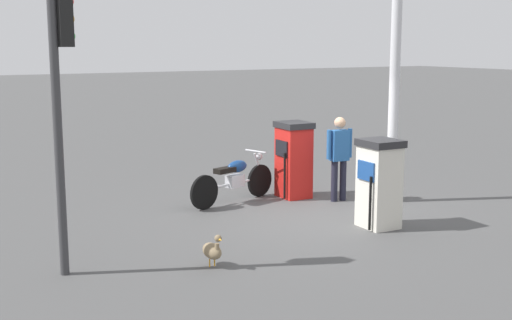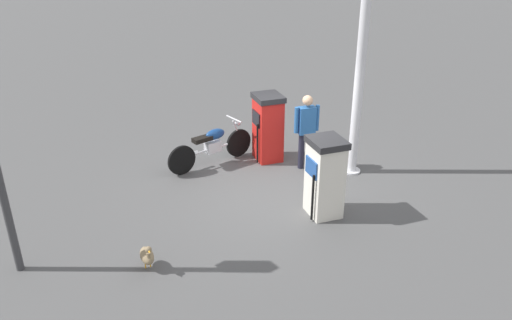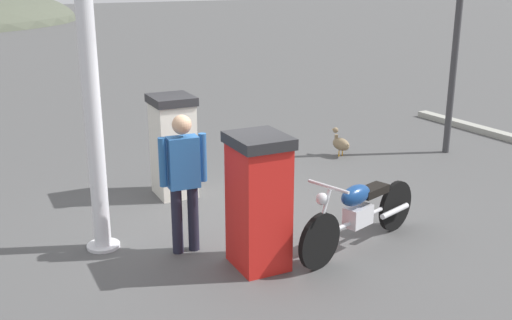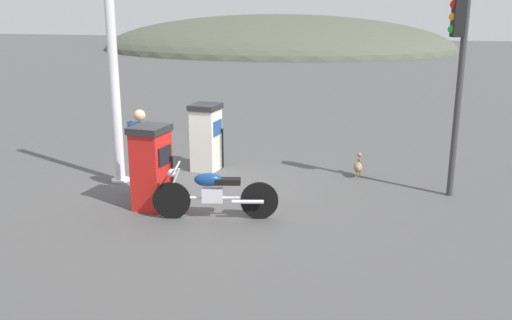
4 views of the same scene
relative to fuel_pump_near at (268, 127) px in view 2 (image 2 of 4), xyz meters
name	(u,v)px [view 2 (image 2 of 4)]	position (x,y,z in m)	size (l,w,h in m)	color
ground_plane	(276,186)	(0.36, 1.32, -0.78)	(120.00, 120.00, 0.00)	#4C4C4C
fuel_pump_near	(268,127)	(0.00, 0.00, 0.00)	(0.66, 0.71, 1.54)	red
fuel_pump_far	(325,177)	(0.00, 2.64, -0.02)	(0.66, 0.69, 1.51)	silver
motorcycle_near_pump	(212,145)	(1.27, -0.19, -0.31)	(2.12, 0.80, 0.97)	black
attendant_person	(306,127)	(-0.59, 0.73, 0.18)	(0.58, 0.24, 1.68)	#1E1E2D
wandering_duck	(147,255)	(3.37, 3.08, -0.54)	(0.23, 0.50, 0.50)	#847051
canopy_support_pole	(359,84)	(-1.45, 1.31, 1.21)	(0.40, 0.40, 4.13)	silver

